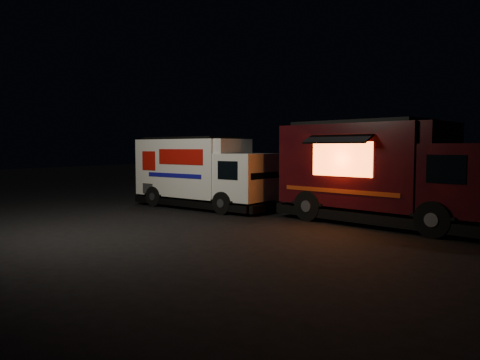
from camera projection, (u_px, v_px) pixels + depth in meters
ground at (177, 221)px, 15.45m from camera, size 80.00×80.00×0.00m
white_truck at (204, 172)px, 18.74m from camera, size 6.47×2.76×2.85m
red_truck at (387, 172)px, 14.68m from camera, size 7.45×4.05×3.29m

